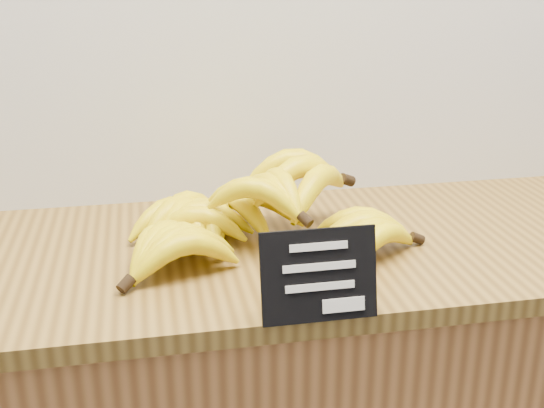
{
  "coord_description": "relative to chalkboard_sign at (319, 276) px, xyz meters",
  "views": [
    {
      "loc": [
        -0.06,
        1.7,
        1.4
      ],
      "look_at": [
        0.13,
        2.7,
        1.02
      ],
      "focal_mm": 45.0,
      "sensor_mm": 36.0,
      "label": 1
    }
  ],
  "objects": [
    {
      "name": "counter_top",
      "position": [
        -0.02,
        0.26,
        -0.08
      ],
      "size": [
        1.56,
        0.54,
        0.03
      ],
      "primitive_type": "cube",
      "color": "brown",
      "rests_on": "counter"
    },
    {
      "name": "chalkboard_sign",
      "position": [
        0.0,
        0.0,
        0.0
      ],
      "size": [
        0.16,
        0.04,
        0.13
      ],
      "primitive_type": "cube",
      "rotation": [
        -0.23,
        0.0,
        0.0
      ],
      "color": "black",
      "rests_on": "counter_top"
    },
    {
      "name": "banana_pile",
      "position": [
        -0.05,
        0.27,
        -0.01
      ],
      "size": [
        0.53,
        0.35,
        0.13
      ],
      "color": "yellow",
      "rests_on": "counter_top"
    }
  ]
}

